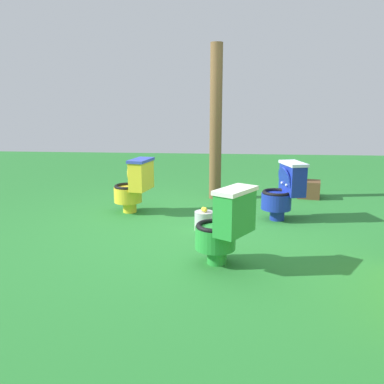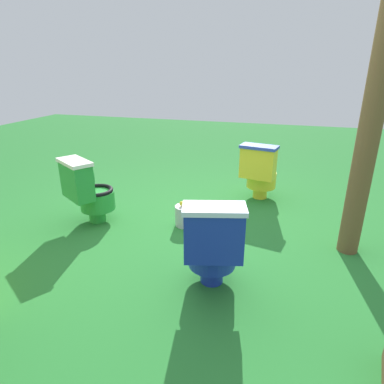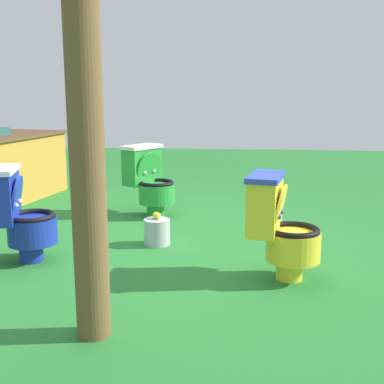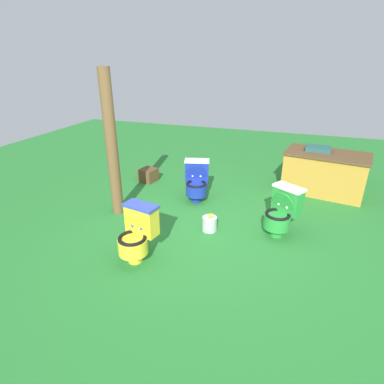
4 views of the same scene
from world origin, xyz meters
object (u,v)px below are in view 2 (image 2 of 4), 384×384
object	(u,v)px
toilet_yellow	(260,171)
lemon_bucket	(185,215)
toilet_green	(88,191)
toilet_blue	(213,244)
wooden_post	(370,128)

from	to	relation	value
toilet_yellow	lemon_bucket	bearing A→B (deg)	-113.29
lemon_bucket	toilet_green	bearing A→B (deg)	13.34
toilet_blue	lemon_bucket	bearing A→B (deg)	103.70
toilet_green	toilet_blue	bearing A→B (deg)	6.62
toilet_blue	wooden_post	world-z (taller)	wooden_post
toilet_yellow	toilet_green	world-z (taller)	same
toilet_yellow	toilet_blue	xyz separation A→B (m)	(0.16, 1.93, 0.00)
toilet_yellow	lemon_bucket	world-z (taller)	toilet_yellow
wooden_post	lemon_bucket	xyz separation A→B (m)	(1.60, -0.07, -1.02)
toilet_yellow	wooden_post	xyz separation A→B (m)	(-0.93, 1.04, 0.76)
toilet_yellow	wooden_post	distance (m)	1.59
toilet_yellow	lemon_bucket	distance (m)	1.21
toilet_green	wooden_post	xyz separation A→B (m)	(-2.60, -0.17, 0.76)
toilet_green	lemon_bucket	distance (m)	1.06
toilet_green	wooden_post	world-z (taller)	wooden_post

